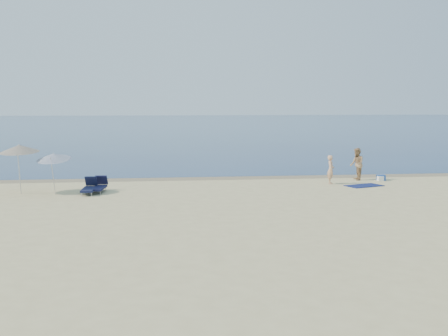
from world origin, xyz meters
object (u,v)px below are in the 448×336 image
object	(u,v)px
blue_cooler	(381,178)
person_left	(331,170)
umbrella_near	(54,157)
person_right	(357,164)

from	to	relation	value
blue_cooler	person_left	bearing A→B (deg)	-161.55
blue_cooler	umbrella_near	world-z (taller)	umbrella_near
person_left	umbrella_near	world-z (taller)	umbrella_near
person_left	person_right	xyz separation A→B (m)	(1.93, 1.27, 0.14)
person_left	blue_cooler	size ratio (longest dim) A/B	3.40
person_left	umbrella_near	size ratio (longest dim) A/B	0.73
person_left	blue_cooler	xyz separation A→B (m)	(3.25, 0.91, -0.62)
person_left	person_right	size ratio (longest dim) A/B	0.85
person_left	person_right	distance (m)	2.31
person_right	umbrella_near	distance (m)	16.60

